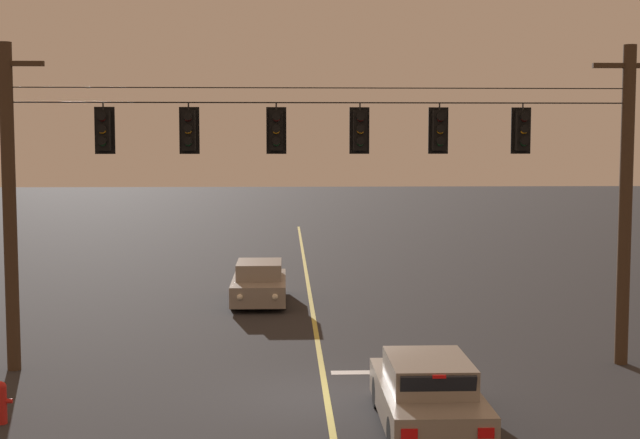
{
  "coord_description": "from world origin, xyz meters",
  "views": [
    {
      "loc": [
        -0.89,
        -18.67,
        5.49
      ],
      "look_at": [
        0.0,
        3.72,
        3.53
      ],
      "focal_mm": 50.1,
      "sensor_mm": 36.0,
      "label": 1
    }
  ],
  "objects": [
    {
      "name": "lane_centre_stripe",
      "position": [
        0.0,
        8.72,
        0.0
      ],
      "size": [
        0.14,
        60.0,
        0.01
      ],
      "primitive_type": "cube",
      "color": "#D1C64C",
      "rests_on": "ground"
    },
    {
      "name": "traffic_light_centre",
      "position": [
        -1.08,
        2.71,
        5.76
      ],
      "size": [
        0.48,
        0.41,
        1.22
      ],
      "color": "black"
    },
    {
      "name": "ground_plane",
      "position": [
        0.0,
        0.0,
        0.0
      ],
      "size": [
        180.0,
        180.0,
        0.0
      ],
      "primitive_type": "plane",
      "color": "#28282B"
    },
    {
      "name": "traffic_light_left_inner",
      "position": [
        -3.16,
        2.71,
        5.76
      ],
      "size": [
        0.48,
        0.41,
        1.22
      ],
      "color": "black"
    },
    {
      "name": "traffic_light_right_inner",
      "position": [
        0.92,
        2.71,
        5.76
      ],
      "size": [
        0.48,
        0.41,
        1.22
      ],
      "color": "black"
    },
    {
      "name": "car_oncoming_lead",
      "position": [
        -1.77,
        11.59,
        0.65
      ],
      "size": [
        1.8,
        4.42,
        1.39
      ],
      "color": "gray",
      "rests_on": "ground"
    },
    {
      "name": "traffic_light_leftmost",
      "position": [
        -5.17,
        2.71,
        5.76
      ],
      "size": [
        0.48,
        0.41,
        1.22
      ],
      "color": "black"
    },
    {
      "name": "traffic_light_far_right",
      "position": [
        4.85,
        2.71,
        5.76
      ],
      "size": [
        0.48,
        0.41,
        1.22
      ],
      "color": "black"
    },
    {
      "name": "fire_hydrant",
      "position": [
        -6.42,
        -1.45,
        0.44
      ],
      "size": [
        0.44,
        0.22,
        0.84
      ],
      "color": "red",
      "rests_on": "ground"
    },
    {
      "name": "stop_bar_paint",
      "position": [
        1.9,
        2.12,
        0.0
      ],
      "size": [
        3.4,
        0.36,
        0.01
      ],
      "primitive_type": "cube",
      "color": "silver",
      "rests_on": "ground"
    },
    {
      "name": "car_waiting_near_lane",
      "position": [
        1.83,
        -2.06,
        0.65
      ],
      "size": [
        1.8,
        4.33,
        1.39
      ],
      "color": "gray",
      "rests_on": "ground"
    },
    {
      "name": "traffic_light_rightmost",
      "position": [
        2.83,
        2.71,
        5.76
      ],
      "size": [
        0.48,
        0.41,
        1.22
      ],
      "color": "black"
    },
    {
      "name": "signal_span_assembly",
      "position": [
        -0.0,
        2.72,
        4.05
      ],
      "size": [
        16.65,
        0.32,
        7.81
      ],
      "color": "#423021",
      "rests_on": "ground"
    }
  ]
}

